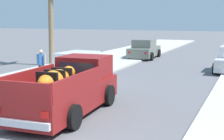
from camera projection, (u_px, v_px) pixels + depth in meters
sidewalk_left at (70, 70)px, 20.31m from camera, size 5.23×60.00×0.12m
curb_left at (88, 72)px, 19.84m from camera, size 0.16×60.00×0.10m
pickup_truck at (68, 89)px, 11.34m from camera, size 2.43×5.31×1.80m
car_left_near at (144, 49)px, 26.79m from camera, size 2.19×4.33×1.54m
car_left_mid at (78, 68)px, 16.68m from camera, size 2.15×4.31×1.54m
pedestrian at (41, 63)px, 17.29m from camera, size 0.57×0.43×1.59m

